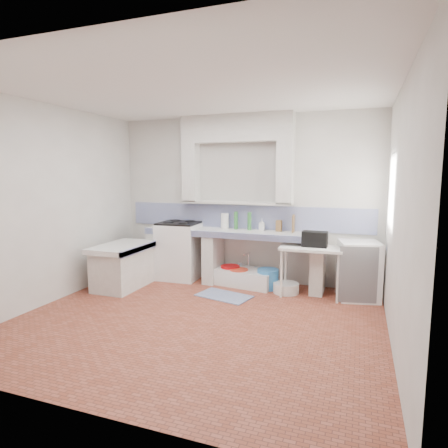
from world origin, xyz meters
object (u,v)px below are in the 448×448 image
(side_table, at_px, (310,272))
(fridge, at_px, (358,270))
(sink, at_px, (245,278))
(stove, at_px, (180,251))

(side_table, relative_size, fridge, 1.06)
(sink, distance_m, side_table, 1.14)
(sink, height_order, fridge, fridge)
(stove, height_order, fridge, stove)
(fridge, bearing_deg, side_table, 177.55)
(sink, bearing_deg, stove, -172.18)
(sink, bearing_deg, side_table, -3.35)
(stove, bearing_deg, fridge, -5.13)
(stove, relative_size, fridge, 1.13)
(side_table, height_order, fridge, fridge)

